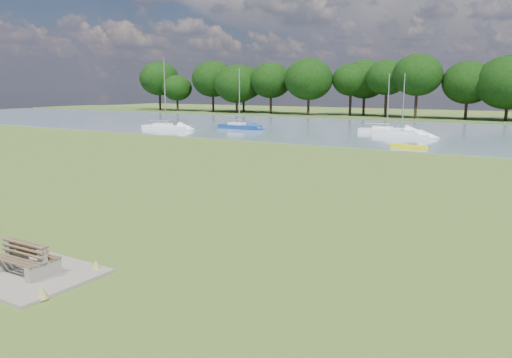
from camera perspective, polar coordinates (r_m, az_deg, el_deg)
The scene contains 11 objects.
ground at distance 27.11m, azimuth 0.61°, elevation -1.68°, with size 220.00×220.00×0.00m, color olive.
river at distance 66.38m, azimuth 19.73°, elevation 4.94°, with size 220.00×40.00×0.10m, color slate.
far_bank at distance 95.86m, azimuth 23.55°, elevation 6.21°, with size 220.00×20.00×0.40m, color #4C6626.
concrete_pad at distance 17.16m, azimuth -24.66°, elevation -9.79°, with size 4.20×3.20×0.10m, color gray.
bench_pair at distance 17.01m, azimuth -24.78°, elevation -8.31°, with size 1.94×1.17×1.03m.
kayak at distance 48.56m, azimuth 17.07°, elevation 3.53°, with size 3.42×0.80×0.34m, color yellow.
tree_line at distance 92.52m, azimuth 20.66°, elevation 10.41°, with size 132.22×9.25×11.19m.
sailboat_1 at distance 68.42m, azimuth -1.94°, elevation 6.17°, with size 6.23×1.91×8.06m.
sailboat_2 at distance 64.51m, azimuth 14.65°, elevation 5.53°, with size 7.12×3.15×7.26m.
sailboat_3 at distance 59.35m, azimuth 16.25°, elevation 5.00°, with size 6.26×1.97×7.17m.
sailboat_4 at distance 68.66m, azimuth -10.31°, elevation 6.01°, with size 6.80×2.89×9.42m.
Camera 1 is at (13.66, -22.71, 5.72)m, focal length 35.00 mm.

